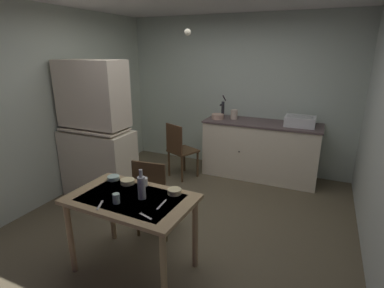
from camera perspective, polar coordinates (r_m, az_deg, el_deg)
ground_plane at (r=3.90m, az=-1.01°, el=-14.08°), size 5.06×5.06×0.00m
wall_back at (r=5.33m, az=8.58°, el=9.41°), size 4.03×0.10×2.61m
wall_left at (r=4.62m, az=-24.56°, el=6.75°), size 0.10×4.16×2.61m
hutch_cabinet at (r=4.38m, az=-17.76°, el=1.56°), size 1.01×0.52×1.92m
counter_cabinet at (r=5.05m, az=12.87°, el=-1.10°), size 1.84×0.64×0.93m
sink_basin at (r=4.83m, az=19.94°, el=4.15°), size 0.44×0.34×0.15m
hand_pump at (r=5.10m, az=5.89°, el=6.82°), size 0.05×0.27×0.39m
mixing_bowl_counter at (r=5.05m, az=4.93°, el=5.27°), size 0.20×0.20×0.08m
stoneware_crock at (r=5.06m, az=8.04°, el=5.61°), size 0.11×0.11×0.16m
dining_table at (r=2.86m, az=-11.46°, el=-11.88°), size 1.17×0.74×0.77m
chair_far_side at (r=3.42m, az=-7.23°, el=-9.74°), size 0.44×0.44×0.93m
chair_by_counter at (r=4.87m, az=-2.32°, el=-1.00°), size 0.53×0.53×0.92m
serving_bowl_wide at (r=2.81m, az=-3.38°, el=-9.02°), size 0.13×0.13×0.05m
soup_bowl_small at (r=3.07m, az=-12.20°, el=-7.02°), size 0.14×0.14×0.04m
sauce_dish at (r=3.20m, az=-14.77°, el=-6.25°), size 0.12×0.12×0.04m
teacup_mint at (r=2.99m, az=-9.20°, el=-7.14°), size 0.08×0.08×0.08m
mug_tall at (r=2.72m, az=-14.26°, el=-10.05°), size 0.06×0.06×0.09m
glass_bottle at (r=2.72m, az=-9.61°, el=-8.06°), size 0.07×0.07×0.28m
table_knife at (r=2.64m, az=-5.81°, el=-11.40°), size 0.03×0.19×0.00m
teaspoon_near_bowl at (r=2.49m, az=-8.84°, el=-13.47°), size 0.14×0.06×0.00m
teaspoon_by_cup at (r=2.74m, az=-17.17°, el=-11.10°), size 0.08×0.15×0.00m
pendant_bulb at (r=3.72m, az=-0.85°, el=20.55°), size 0.08×0.08×0.08m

